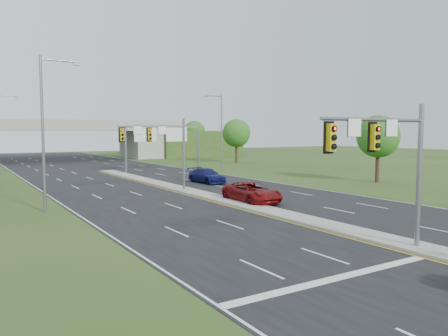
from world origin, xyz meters
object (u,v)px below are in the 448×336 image
object	(u,v)px
signal_mast_far	(162,142)
car_far_a	(252,192)
signal_mast_near	(391,153)
sign_gantry	(163,135)
overpass	(62,143)
car_far_b	(207,176)

from	to	relation	value
signal_mast_far	car_far_a	world-z (taller)	signal_mast_far
signal_mast_near	sign_gantry	world-z (taller)	signal_mast_near
signal_mast_far	overpass	bearing A→B (deg)	87.65
sign_gantry	car_far_b	size ratio (longest dim) A/B	2.10
car_far_b	car_far_a	bearing A→B (deg)	-107.66
signal_mast_near	car_far_a	distance (m)	16.76
signal_mast_near	car_far_a	world-z (taller)	signal_mast_near
signal_mast_far	overpass	world-z (taller)	overpass
overpass	car_far_b	xyz separation A→B (m)	(5.17, -50.41, -2.73)
car_far_a	car_far_b	bearing A→B (deg)	77.32
overpass	car_far_a	distance (m)	64.28
signal_mast_near	overpass	size ratio (longest dim) A/B	0.09
car_far_a	car_far_b	world-z (taller)	car_far_a
overpass	signal_mast_near	bearing A→B (deg)	-91.62
signal_mast_far	car_far_a	size ratio (longest dim) A/B	1.19
signal_mast_near	car_far_b	world-z (taller)	signal_mast_near
car_far_b	sign_gantry	bearing A→B (deg)	81.58
signal_mast_far	car_far_a	bearing A→B (deg)	-67.61
car_far_b	signal_mast_far	bearing A→B (deg)	-150.68
signal_mast_far	overpass	size ratio (longest dim) A/B	0.09
signal_mast_near	overpass	distance (m)	80.11
sign_gantry	car_far_b	xyz separation A→B (m)	(-1.52, -15.33, -4.42)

